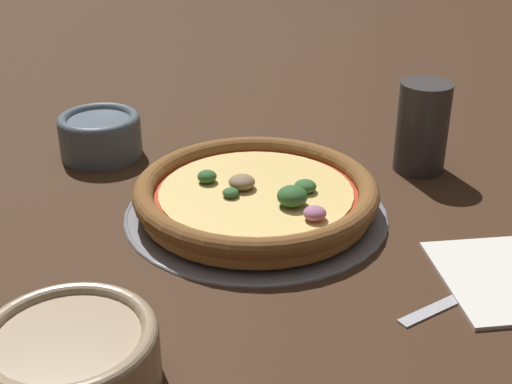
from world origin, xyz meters
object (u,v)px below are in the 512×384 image
object	(u,v)px
bowl_far	(70,356)
napkin	(510,276)
pizza	(256,194)
drinking_cup	(422,127)
pizza_tray	(256,211)
fork	(481,287)
bowl_near	(100,134)

from	to	relation	value
bowl_far	napkin	size ratio (longest dim) A/B	0.73
pizza	drinking_cup	size ratio (longest dim) A/B	2.39
pizza_tray	pizza	bearing A→B (deg)	155.46
bowl_far	drinking_cup	world-z (taller)	drinking_cup
bowl_far	napkin	world-z (taller)	bowl_far
pizza	fork	xyz separation A→B (m)	(-0.24, 0.06, -0.02)
pizza_tray	bowl_near	size ratio (longest dim) A/B	2.77
drinking_cup	fork	distance (m)	0.27
pizza_tray	bowl_near	world-z (taller)	bowl_near
bowl_near	bowl_far	world-z (taller)	bowl_near
bowl_near	drinking_cup	distance (m)	0.40
bowl_near	napkin	world-z (taller)	bowl_near
pizza_tray	bowl_far	world-z (taller)	bowl_far
pizza_tray	bowl_far	distance (m)	0.31
pizza	fork	bearing A→B (deg)	166.60
bowl_near	fork	world-z (taller)	bowl_near
pizza_tray	napkin	bearing A→B (deg)	172.85
pizza	bowl_near	world-z (taller)	bowl_near
pizza	napkin	bearing A→B (deg)	172.88
pizza	fork	distance (m)	0.25
pizza_tray	fork	distance (m)	0.25
pizza_tray	drinking_cup	bearing A→B (deg)	-128.56
bowl_near	drinking_cup	xyz separation A→B (m)	(-0.39, -0.11, 0.03)
pizza	bowl_near	xyz separation A→B (m)	(0.24, -0.07, 0.01)
pizza	napkin	size ratio (longest dim) A/B	1.45
pizza_tray	pizza	xyz separation A→B (m)	(-0.00, 0.00, 0.02)
pizza_tray	fork	bearing A→B (deg)	166.58
napkin	fork	xyz separation A→B (m)	(0.02, 0.02, -0.00)
pizza_tray	bowl_near	bearing A→B (deg)	-16.94
pizza	napkin	xyz separation A→B (m)	(-0.27, 0.03, -0.02)
bowl_far	fork	size ratio (longest dim) A/B	0.87
fork	pizza_tray	bearing A→B (deg)	111.76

